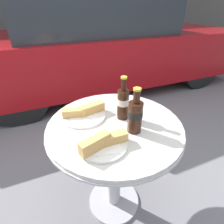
{
  "coord_description": "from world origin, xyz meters",
  "views": [
    {
      "loc": [
        -0.3,
        -0.69,
        1.25
      ],
      "look_at": [
        0.0,
        0.04,
        0.76
      ],
      "focal_mm": 28.0,
      "sensor_mm": 36.0,
      "label": 1
    }
  ],
  "objects": [
    {
      "name": "cola_bottle_right",
      "position": [
        0.06,
        0.03,
        0.8
      ],
      "size": [
        0.06,
        0.06,
        0.24
      ],
      "color": "#33190F",
      "rests_on": "bistro_table"
    },
    {
      "name": "lunch_plate_far",
      "position": [
        -0.12,
        -0.14,
        0.73
      ],
      "size": [
        0.23,
        0.22,
        0.07
      ],
      "color": "white",
      "rests_on": "bistro_table"
    },
    {
      "name": "parked_car",
      "position": [
        0.71,
        2.18,
        0.67
      ],
      "size": [
        4.47,
        1.8,
        1.41
      ],
      "color": "#9E0F14",
      "rests_on": "ground_plane"
    },
    {
      "name": "lunch_plate_near",
      "position": [
        -0.13,
        0.13,
        0.73
      ],
      "size": [
        0.25,
        0.25,
        0.06
      ],
      "color": "white",
      "rests_on": "bistro_table"
    },
    {
      "name": "cola_bottle_left",
      "position": [
        0.07,
        -0.09,
        0.8
      ],
      "size": [
        0.07,
        0.07,
        0.23
      ],
      "color": "#33190F",
      "rests_on": "bistro_table"
    },
    {
      "name": "ground_plane",
      "position": [
        0.0,
        0.0,
        0.0
      ],
      "size": [
        30.0,
        30.0,
        0.0
      ],
      "primitive_type": "plane",
      "color": "slate"
    },
    {
      "name": "bistro_table",
      "position": [
        0.0,
        0.0,
        0.54
      ],
      "size": [
        0.73,
        0.73,
        0.71
      ],
      "color": "#B7B7BC",
      "rests_on": "ground_plane"
    }
  ]
}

